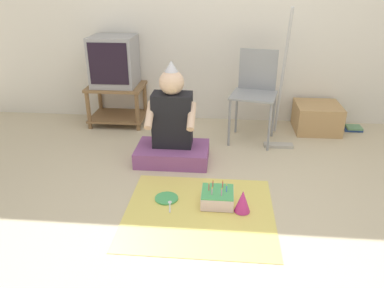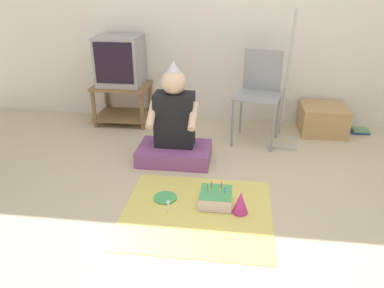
% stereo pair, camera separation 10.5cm
% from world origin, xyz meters
% --- Properties ---
extents(ground_plane, '(16.00, 16.00, 0.00)m').
position_xyz_m(ground_plane, '(0.00, 0.00, 0.00)').
color(ground_plane, beige).
extents(wall_back, '(6.40, 0.06, 2.55)m').
position_xyz_m(wall_back, '(0.00, 2.05, 1.27)').
color(wall_back, silver).
rests_on(wall_back, ground_plane).
extents(tv_stand, '(0.60, 0.46, 0.44)m').
position_xyz_m(tv_stand, '(-1.22, 1.79, 0.26)').
color(tv_stand, olive).
rests_on(tv_stand, ground_plane).
extents(tv, '(0.46, 0.43, 0.52)m').
position_xyz_m(tv, '(-1.22, 1.79, 0.70)').
color(tv, '#99999E').
rests_on(tv, tv_stand).
extents(folding_chair, '(0.49, 0.48, 0.88)m').
position_xyz_m(folding_chair, '(0.26, 1.49, 0.53)').
color(folding_chair, gray).
rests_on(folding_chair, ground_plane).
extents(cardboard_box_stack, '(0.46, 0.45, 0.29)m').
position_xyz_m(cardboard_box_stack, '(0.95, 1.76, 0.15)').
color(cardboard_box_stack, tan).
rests_on(cardboard_box_stack, ground_plane).
extents(dust_mop, '(0.28, 0.40, 1.29)m').
position_xyz_m(dust_mop, '(0.50, 1.39, 0.38)').
color(dust_mop, '#B2ADA3').
rests_on(dust_mop, ground_plane).
extents(book_pile, '(0.19, 0.14, 0.05)m').
position_xyz_m(book_pile, '(1.36, 1.79, 0.02)').
color(book_pile, '#284793').
rests_on(book_pile, ground_plane).
extents(person_seated, '(0.64, 0.42, 0.89)m').
position_xyz_m(person_seated, '(-0.48, 0.92, 0.29)').
color(person_seated, '#8C4C8C').
rests_on(person_seated, ground_plane).
extents(party_cloth, '(1.05, 0.97, 0.01)m').
position_xyz_m(party_cloth, '(-0.19, 0.12, 0.00)').
color(party_cloth, '#EAD666').
rests_on(party_cloth, ground_plane).
extents(birthday_cake, '(0.23, 0.23, 0.16)m').
position_xyz_m(birthday_cake, '(-0.06, 0.24, 0.06)').
color(birthday_cake, silver).
rests_on(birthday_cake, party_cloth).
extents(party_hat_blue, '(0.11, 0.11, 0.16)m').
position_xyz_m(party_hat_blue, '(0.11, 0.15, 0.09)').
color(party_hat_blue, '#CC338C').
rests_on(party_hat_blue, party_cloth).
extents(paper_plate, '(0.17, 0.17, 0.01)m').
position_xyz_m(paper_plate, '(-0.44, 0.26, 0.01)').
color(paper_plate, '#4CB266').
rests_on(paper_plate, party_cloth).
extents(plastic_spoon_near, '(0.04, 0.14, 0.01)m').
position_xyz_m(plastic_spoon_near, '(-0.41, 0.19, 0.01)').
color(plastic_spoon_near, white).
rests_on(plastic_spoon_near, party_cloth).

